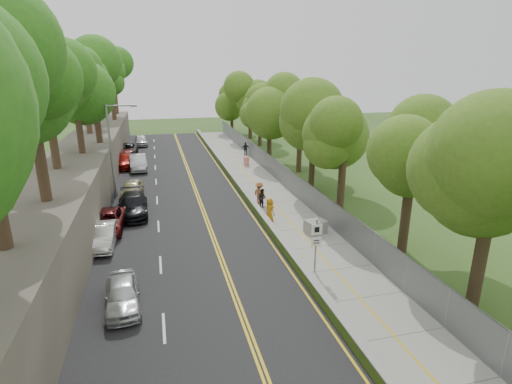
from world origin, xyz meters
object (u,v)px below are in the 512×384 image
Objects in this scene: car_0 at (122,294)px; signpost at (316,240)px; car_1 at (103,235)px; person_far at (246,149)px; streetlight at (113,144)px; concrete_block at (316,227)px; car_2 at (107,221)px; construction_barrel at (246,161)px; painter_0 at (270,210)px.

signpost is at bearing 0.56° from car_0.
car_1 is 28.59m from person_far.
streetlight reaches higher than car_1.
concrete_block is (13.66, -11.87, -4.15)m from streetlight.
car_2 is at bearing 142.21° from signpost.
streetlight reaches higher than person_far.
construction_barrel is at bearing 85.62° from signpost.
car_0 is 7.57m from car_1.
car_0 is at bearing -75.95° from car_2.
construction_barrel reaches higher than concrete_block.
car_1 is 2.51× the size of person_far.
signpost is (11.51, -17.02, -2.68)m from streetlight.
painter_0 is (-2.25, -17.50, 0.39)m from construction_barrel.
construction_barrel is 20.31m from concrete_block.
streetlight is 20.72m from signpost.
car_0 is (1.46, -17.86, -3.93)m from streetlight.
painter_0 is (11.35, 1.40, 0.21)m from car_1.
painter_0 reaches higher than car_1.
streetlight is at bearing 139.01° from concrete_block.
signpost reaches higher than construction_barrel.
construction_barrel is 21.32m from car_2.
painter_0 is at bearing 9.02° from car_1.
person_far is (13.20, 31.86, 0.17)m from car_0.
car_0 is at bearing 68.33° from person_far.
concrete_block is at bearing -10.89° from car_2.
construction_barrel is at bearing 61.22° from car_0.
streetlight is 16.40m from construction_barrel.
signpost reaches higher than painter_0.
concrete_block is at bearing 88.62° from person_far.
car_1 is at bearing 73.67° from painter_0.
car_0 is at bearing -153.85° from concrete_block.
streetlight reaches higher than car_2.
concrete_block is 0.32× the size of car_1.
signpost is 14.79m from car_2.
painter_0 reaches higher than construction_barrel.
car_1 is at bearing 59.66° from person_far.
painter_0 is at bearing 92.16° from signpost.
streetlight reaches higher than painter_0.
car_2 is (-13.60, -16.41, 0.18)m from construction_barrel.
construction_barrel is (1.95, 25.45, -1.41)m from signpost.
car_2 reaches higher than car_1.
streetlight is 18.35m from car_0.
concrete_block is 25.89m from person_far.
painter_0 reaches higher than car_0.
person_far reaches higher than car_1.
car_0 is 13.13m from painter_0.
streetlight reaches higher than signpost.
signpost is at bearing -27.35° from car_1.
car_1 is (-13.60, -18.90, 0.18)m from construction_barrel.
signpost is 31.19m from person_far.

